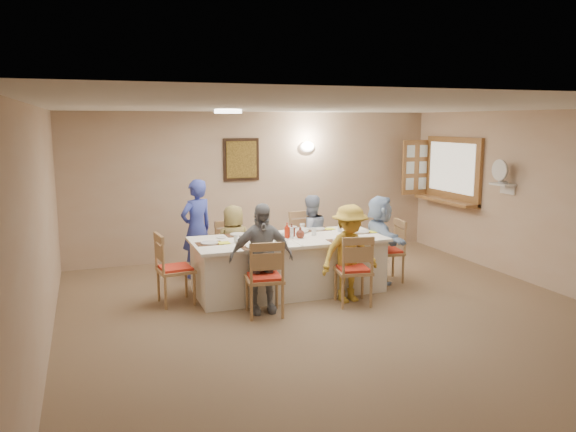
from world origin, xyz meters
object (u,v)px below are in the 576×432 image
object	(u,v)px
diner_front_left	(261,258)
diner_front_right	(349,254)
chair_left_end	(176,268)
caregiver	(197,229)
condiment_ketchup	(287,230)
diner_back_left	(234,244)
chair_front_right	(353,269)
chair_back_right	(307,243)
diner_back_right	(310,235)
chair_front_left	(264,277)
dining_table	(288,265)
chair_right_end	(387,250)
serving_hatch	(453,170)
desk_fan	(502,175)
chair_back_left	(232,251)
diner_right_end	(379,239)

from	to	relation	value
diner_front_left	diner_front_right	bearing A→B (deg)	4.84
chair_left_end	caregiver	bearing A→B (deg)	-30.03
condiment_ketchup	diner_back_left	bearing A→B (deg)	129.42
chair_front_right	chair_left_end	distance (m)	2.29
chair_back_right	caregiver	bearing A→B (deg)	160.55
diner_back_right	diner_front_right	bearing A→B (deg)	85.86
chair_front_left	diner_back_right	xyz separation A→B (m)	(1.20, 1.48, 0.14)
dining_table	chair_right_end	bearing A→B (deg)	0.00
serving_hatch	desk_fan	distance (m)	1.36
chair_back_left	diner_back_left	distance (m)	0.18
dining_table	chair_front_left	world-z (taller)	chair_front_left
diner_right_end	condiment_ketchup	world-z (taller)	diner_right_end
chair_back_left	chair_front_right	size ratio (longest dim) A/B	0.95
diner_back_left	diner_front_right	xyz separation A→B (m)	(1.20, -1.36, 0.07)
chair_right_end	diner_right_end	xyz separation A→B (m)	(-0.13, 0.00, 0.18)
chair_front_right	chair_back_right	bearing A→B (deg)	-79.88
diner_back_left	diner_front_right	size ratio (longest dim) A/B	0.90
chair_left_end	chair_back_right	bearing A→B (deg)	-76.12
chair_back_right	diner_right_end	distance (m)	1.16
chair_front_left	diner_right_end	distance (m)	2.18
desk_fan	chair_right_end	bearing A→B (deg)	171.62
caregiver	chair_back_right	bearing A→B (deg)	142.57
serving_hatch	chair_right_end	world-z (taller)	serving_hatch
chair_back_left	chair_front_right	world-z (taller)	chair_front_right
chair_back_right	condiment_ketchup	distance (m)	1.10
desk_fan	dining_table	world-z (taller)	desk_fan
diner_right_end	serving_hatch	bearing A→B (deg)	-52.77
chair_left_end	chair_back_left	bearing A→B (deg)	-56.43
diner_front_left	diner_front_right	size ratio (longest dim) A/B	1.06
chair_front_right	caregiver	bearing A→B (deg)	-39.64
diner_front_right	diner_right_end	world-z (taller)	same
dining_table	diner_front_left	distance (m)	0.96
condiment_ketchup	chair_back_left	bearing A→B (deg)	125.05
chair_back_left	diner_back_left	xyz separation A→B (m)	(0.00, -0.12, 0.13)
desk_fan	chair_back_right	distance (m)	3.12
caregiver	diner_right_end	bearing A→B (deg)	129.58
desk_fan	dining_table	size ratio (longest dim) A/B	0.11
chair_back_left	diner_front_left	world-z (taller)	diner_front_left
chair_right_end	condiment_ketchup	world-z (taller)	condiment_ketchup
chair_back_left	diner_back_right	xyz separation A→B (m)	(1.20, -0.12, 0.18)
chair_right_end	diner_front_right	world-z (taller)	diner_front_right
dining_table	diner_back_right	bearing A→B (deg)	48.58
serving_hatch	diner_back_left	distance (m)	4.16
serving_hatch	chair_left_end	bearing A→B (deg)	-167.69
chair_back_left	caregiver	world-z (taller)	caregiver
chair_left_end	condiment_ketchup	size ratio (longest dim) A/B	4.32
dining_table	chair_right_end	world-z (taller)	chair_right_end
desk_fan	diner_front_right	xyz separation A→B (m)	(-2.73, -0.42, -0.91)
dining_table	condiment_ketchup	world-z (taller)	condiment_ketchup
chair_right_end	diner_right_end	world-z (taller)	diner_right_end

